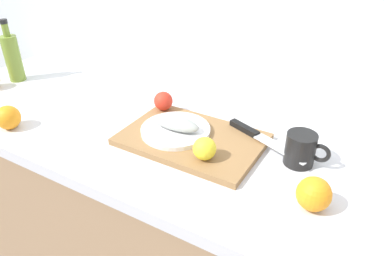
{
  "coord_description": "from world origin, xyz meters",
  "views": [
    {
      "loc": [
        0.54,
        -0.81,
        1.52
      ],
      "look_at": [
        0.06,
        0.02,
        0.95
      ],
      "focal_mm": 34.67,
      "sensor_mm": 36.0,
      "label": 1
    }
  ],
  "objects_px": {
    "orange_0": "(8,117)",
    "white_plate": "(176,130)",
    "lemon_0": "(205,148)",
    "olive_oil_bottle": "(13,57)",
    "coffee_mug_0": "(301,149)",
    "fish_fillet": "(176,123)",
    "cutting_board": "(192,139)",
    "chef_knife": "(257,135)"
  },
  "relations": [
    {
      "from": "orange_0",
      "to": "white_plate",
      "type": "bearing_deg",
      "value": 24.01
    },
    {
      "from": "lemon_0",
      "to": "olive_oil_bottle",
      "type": "relative_size",
      "value": 0.26
    },
    {
      "from": "lemon_0",
      "to": "coffee_mug_0",
      "type": "bearing_deg",
      "value": 31.29
    },
    {
      "from": "fish_fillet",
      "to": "orange_0",
      "type": "xyz_separation_m",
      "value": [
        -0.5,
        -0.22,
        -0.01
      ]
    },
    {
      "from": "cutting_board",
      "to": "coffee_mug_0",
      "type": "bearing_deg",
      "value": 10.22
    },
    {
      "from": "chef_knife",
      "to": "orange_0",
      "type": "height_order",
      "value": "orange_0"
    },
    {
      "from": "lemon_0",
      "to": "cutting_board",
      "type": "bearing_deg",
      "value": 136.97
    },
    {
      "from": "olive_oil_bottle",
      "to": "coffee_mug_0",
      "type": "distance_m",
      "value": 1.2
    },
    {
      "from": "white_plate",
      "to": "fish_fillet",
      "type": "bearing_deg",
      "value": -90.0
    },
    {
      "from": "chef_knife",
      "to": "coffee_mug_0",
      "type": "relative_size",
      "value": 2.26
    },
    {
      "from": "coffee_mug_0",
      "to": "orange_0",
      "type": "xyz_separation_m",
      "value": [
        -0.87,
        -0.29,
        -0.01
      ]
    },
    {
      "from": "chef_knife",
      "to": "olive_oil_bottle",
      "type": "relative_size",
      "value": 1.11
    },
    {
      "from": "coffee_mug_0",
      "to": "orange_0",
      "type": "bearing_deg",
      "value": -161.94
    },
    {
      "from": "cutting_board",
      "to": "white_plate",
      "type": "xyz_separation_m",
      "value": [
        -0.05,
        -0.0,
        0.02
      ]
    },
    {
      "from": "lemon_0",
      "to": "fish_fillet",
      "type": "bearing_deg",
      "value": 151.2
    },
    {
      "from": "cutting_board",
      "to": "orange_0",
      "type": "bearing_deg",
      "value": -157.75
    },
    {
      "from": "chef_knife",
      "to": "coffee_mug_0",
      "type": "height_order",
      "value": "coffee_mug_0"
    },
    {
      "from": "cutting_board",
      "to": "orange_0",
      "type": "xyz_separation_m",
      "value": [
        -0.56,
        -0.23,
        0.03
      ]
    },
    {
      "from": "fish_fillet",
      "to": "white_plate",
      "type": "bearing_deg",
      "value": 90.0
    },
    {
      "from": "fish_fillet",
      "to": "cutting_board",
      "type": "bearing_deg",
      "value": 4.15
    },
    {
      "from": "fish_fillet",
      "to": "olive_oil_bottle",
      "type": "xyz_separation_m",
      "value": [
        -0.82,
        0.05,
        0.05
      ]
    },
    {
      "from": "cutting_board",
      "to": "coffee_mug_0",
      "type": "xyz_separation_m",
      "value": [
        0.32,
        0.06,
        0.04
      ]
    },
    {
      "from": "fish_fillet",
      "to": "lemon_0",
      "type": "relative_size",
      "value": 2.47
    },
    {
      "from": "white_plate",
      "to": "cutting_board",
      "type": "bearing_deg",
      "value": 4.15
    },
    {
      "from": "white_plate",
      "to": "coffee_mug_0",
      "type": "bearing_deg",
      "value": 9.34
    },
    {
      "from": "white_plate",
      "to": "olive_oil_bottle",
      "type": "xyz_separation_m",
      "value": [
        -0.82,
        0.05,
        0.07
      ]
    },
    {
      "from": "olive_oil_bottle",
      "to": "chef_knife",
      "type": "bearing_deg",
      "value": 2.5
    },
    {
      "from": "coffee_mug_0",
      "to": "fish_fillet",
      "type": "bearing_deg",
      "value": -170.66
    },
    {
      "from": "fish_fillet",
      "to": "orange_0",
      "type": "distance_m",
      "value": 0.55
    },
    {
      "from": "fish_fillet",
      "to": "orange_0",
      "type": "bearing_deg",
      "value": -155.99
    },
    {
      "from": "orange_0",
      "to": "fish_fillet",
      "type": "bearing_deg",
      "value": 24.01
    },
    {
      "from": "coffee_mug_0",
      "to": "orange_0",
      "type": "relative_size",
      "value": 1.59
    },
    {
      "from": "fish_fillet",
      "to": "chef_knife",
      "type": "xyz_separation_m",
      "value": [
        0.23,
        0.1,
        -0.02
      ]
    },
    {
      "from": "white_plate",
      "to": "fish_fillet",
      "type": "height_order",
      "value": "fish_fillet"
    },
    {
      "from": "olive_oil_bottle",
      "to": "coffee_mug_0",
      "type": "bearing_deg",
      "value": 0.48
    },
    {
      "from": "white_plate",
      "to": "chef_knife",
      "type": "relative_size",
      "value": 0.77
    },
    {
      "from": "cutting_board",
      "to": "orange_0",
      "type": "relative_size",
      "value": 5.4
    },
    {
      "from": "olive_oil_bottle",
      "to": "orange_0",
      "type": "distance_m",
      "value": 0.43
    },
    {
      "from": "chef_knife",
      "to": "lemon_0",
      "type": "height_order",
      "value": "lemon_0"
    },
    {
      "from": "olive_oil_bottle",
      "to": "white_plate",
      "type": "bearing_deg",
      "value": -3.57
    },
    {
      "from": "orange_0",
      "to": "lemon_0",
      "type": "bearing_deg",
      "value": 12.72
    },
    {
      "from": "olive_oil_bottle",
      "to": "orange_0",
      "type": "height_order",
      "value": "olive_oil_bottle"
    }
  ]
}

